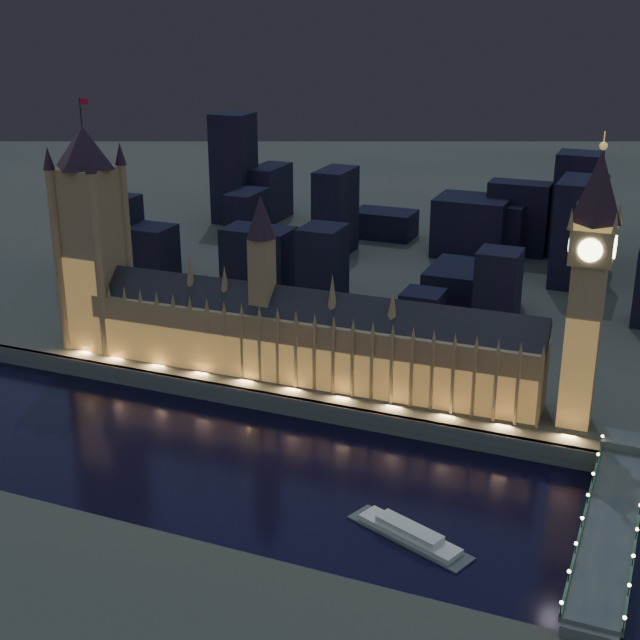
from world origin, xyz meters
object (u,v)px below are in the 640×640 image
at_px(elizabeth_tower, 590,268).
at_px(victoria_tower, 91,227).
at_px(palace_of_westminster, 304,337).
at_px(westminster_bridge, 611,526).
at_px(river_boat, 409,534).

bearing_deg(elizabeth_tower, victoria_tower, -180.00).
relative_size(palace_of_westminster, westminster_bridge, 1.79).
bearing_deg(river_boat, victoria_tower, 153.99).
distance_m(victoria_tower, westminster_bridge, 253.75).
distance_m(elizabeth_tower, river_boat, 117.61).
xyz_separation_m(elizabeth_tower, river_boat, (-38.90, -87.41, -68.40)).
xyz_separation_m(westminster_bridge, river_boat, (-59.09, -22.02, -4.44)).
height_order(victoria_tower, elizabeth_tower, victoria_tower).
bearing_deg(palace_of_westminster, elizabeth_tower, 0.09).
height_order(victoria_tower, river_boat, victoria_tower).
distance_m(victoria_tower, river_boat, 208.88).
bearing_deg(elizabeth_tower, river_boat, -113.99).
height_order(palace_of_westminster, elizabeth_tower, elizabeth_tower).
bearing_deg(victoria_tower, elizabeth_tower, 0.00).
bearing_deg(westminster_bridge, palace_of_westminster, 153.96).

